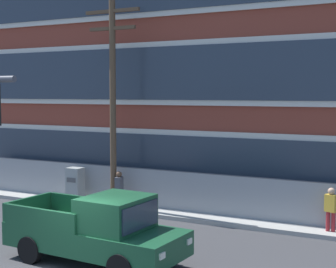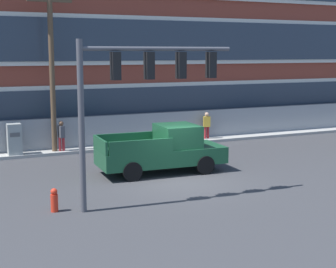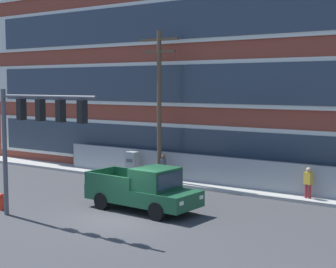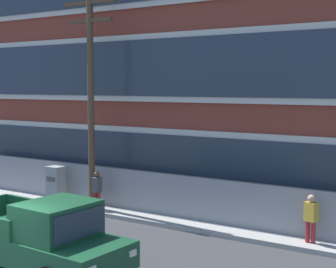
% 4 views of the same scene
% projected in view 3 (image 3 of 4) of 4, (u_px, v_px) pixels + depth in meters
% --- Properties ---
extents(ground_plane, '(160.00, 160.00, 0.00)m').
position_uv_depth(ground_plane, '(120.00, 219.00, 22.00)').
color(ground_plane, '#38383A').
extents(sidewalk_building_side, '(80.00, 1.84, 0.16)m').
position_uv_depth(sidewalk_building_side, '(213.00, 186.00, 28.67)').
color(sidewalk_building_side, '#9E9B93').
rests_on(sidewalk_building_side, ground).
extents(brick_mill_building, '(47.27, 10.51, 15.31)m').
position_uv_depth(brick_mill_building, '(291.00, 53.00, 31.59)').
color(brick_mill_building, brown).
rests_on(brick_mill_building, ground).
extents(chain_link_fence, '(32.62, 0.06, 1.78)m').
position_uv_depth(chain_link_fence, '(309.00, 181.00, 25.67)').
color(chain_link_fence, gray).
rests_on(chain_link_fence, ground).
extents(traffic_signal_mast, '(5.47, 0.43, 5.54)m').
position_uv_depth(traffic_signal_mast, '(34.00, 123.00, 21.27)').
color(traffic_signal_mast, '#4C4C51').
rests_on(traffic_signal_mast, ground).
extents(pickup_truck_dark_green, '(5.55, 2.40, 2.04)m').
position_uv_depth(pickup_truck_dark_green, '(145.00, 190.00, 23.29)').
color(pickup_truck_dark_green, '#194C2D').
rests_on(pickup_truck_dark_green, ground).
extents(utility_pole_near_corner, '(2.57, 0.26, 8.81)m').
position_uv_depth(utility_pole_near_corner, '(159.00, 99.00, 29.73)').
color(utility_pole_near_corner, brown).
rests_on(utility_pole_near_corner, ground).
extents(electrical_cabinet, '(0.67, 0.56, 1.68)m').
position_uv_depth(electrical_cabinet, '(132.00, 166.00, 31.17)').
color(electrical_cabinet, '#939993').
rests_on(electrical_cabinet, ground).
extents(pedestrian_near_cabinet, '(0.32, 0.43, 1.69)m').
position_uv_depth(pedestrian_near_cabinet, '(163.00, 167.00, 29.83)').
color(pedestrian_near_cabinet, maroon).
rests_on(pedestrian_near_cabinet, ground).
extents(pedestrian_by_fence, '(0.46, 0.37, 1.69)m').
position_uv_depth(pedestrian_by_fence, '(308.00, 182.00, 25.22)').
color(pedestrian_by_fence, maroon).
rests_on(pedestrian_by_fence, ground).
extents(fire_hydrant, '(0.24, 0.24, 0.78)m').
position_uv_depth(fire_hydrant, '(2.00, 202.00, 23.52)').
color(fire_hydrant, red).
rests_on(fire_hydrant, ground).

